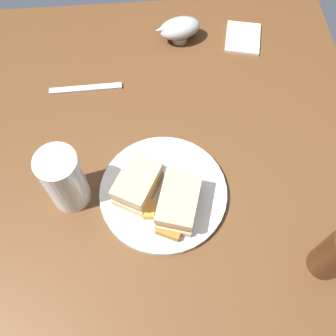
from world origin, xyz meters
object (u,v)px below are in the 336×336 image
gravy_boat (179,28)px  pint_glass (65,182)px  sandwich_half_right (181,202)px  plate (163,193)px  napkin (243,38)px  sandwich_half_left (138,184)px  fork (86,88)px

gravy_boat → pint_glass: bearing=147.9°
sandwich_half_right → pint_glass: size_ratio=0.85×
sandwich_half_right → plate: bearing=38.8°
plate → pint_glass: bearing=85.9°
sandwich_half_right → napkin: 0.53m
sandwich_half_right → napkin: (0.48, -0.22, -0.04)m
sandwich_half_left → gravy_boat: 0.46m
sandwich_half_left → fork: (0.29, 0.12, -0.04)m
sandwich_half_right → gravy_boat: bearing=-5.1°
plate → fork: (0.30, 0.17, -0.00)m
sandwich_half_right → gravy_boat: (0.49, -0.04, -0.01)m
plate → napkin: plate is taller
gravy_boat → fork: bearing=120.9°
sandwich_half_left → pint_glass: pint_glass is taller
plate → sandwich_half_left: sandwich_half_left is taller
pint_glass → napkin: (0.42, -0.45, -0.06)m
sandwich_half_left → sandwich_half_right: sandwich_half_left is taller
sandwich_half_left → napkin: bearing=-34.9°
plate → pint_glass: 0.21m
plate → gravy_boat: size_ratio=2.13×
sandwich_half_right → fork: 0.40m
pint_glass → napkin: 0.62m
pint_glass → napkin: pint_glass is taller
sandwich_half_right → sandwich_half_left: bearing=61.1°
sandwich_half_right → fork: sandwich_half_right is taller
gravy_boat → napkin: (-0.01, -0.17, -0.04)m
sandwich_half_left → napkin: (0.43, -0.30, -0.04)m
plate → pint_glass: size_ratio=1.76×
fork → sandwich_half_left: bearing=-69.4°
sandwich_half_right → pint_glass: (0.06, 0.23, 0.02)m
pint_glass → gravy_boat: size_ratio=1.21×
sandwich_half_right → gravy_boat: size_ratio=1.03×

